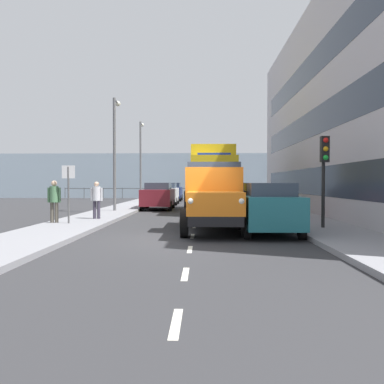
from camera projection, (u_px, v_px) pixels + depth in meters
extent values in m
plane|color=#2D2D30|center=(197.00, 213.00, 22.57)|extent=(80.00, 80.00, 0.00)
cube|color=gray|center=(281.00, 212.00, 22.44)|extent=(2.51, 39.23, 0.15)
cube|color=gray|center=(113.00, 212.00, 22.69)|extent=(2.51, 39.23, 0.15)
cube|color=silver|center=(176.00, 323.00, 4.96)|extent=(0.12, 1.10, 0.01)
cube|color=silver|center=(185.00, 274.00, 7.62)|extent=(0.12, 1.10, 0.01)
cube|color=silver|center=(190.00, 249.00, 10.43)|extent=(0.12, 1.10, 0.01)
cube|color=silver|center=(192.00, 236.00, 13.01)|extent=(0.12, 1.10, 0.01)
cube|color=silver|center=(194.00, 226.00, 15.88)|extent=(0.12, 1.10, 0.01)
cube|color=silver|center=(196.00, 220.00, 18.71)|extent=(0.12, 1.10, 0.01)
cube|color=silver|center=(196.00, 215.00, 21.60)|extent=(0.12, 1.10, 0.01)
cube|color=silver|center=(197.00, 211.00, 24.24)|extent=(0.12, 1.10, 0.01)
cube|color=silver|center=(198.00, 209.00, 26.71)|extent=(0.12, 1.10, 0.01)
cube|color=silver|center=(198.00, 206.00, 29.30)|extent=(0.12, 1.10, 0.01)
cube|color=silver|center=(198.00, 204.00, 32.28)|extent=(0.12, 1.10, 0.01)
cube|color=silver|center=(199.00, 203.00, 34.54)|extent=(0.12, 1.10, 0.01)
cube|color=silver|center=(199.00, 201.00, 37.15)|extent=(0.12, 1.10, 0.01)
cube|color=silver|center=(199.00, 200.00, 39.62)|extent=(0.12, 1.10, 0.01)
cube|color=#B7B2B7|center=(383.00, 109.00, 21.36)|extent=(7.84, 27.53, 11.26)
cube|color=#2D3847|center=(309.00, 181.00, 21.55)|extent=(0.08, 23.40, 1.40)
cube|color=#2D3847|center=(309.00, 125.00, 21.48)|extent=(0.08, 23.40, 1.40)
cube|color=#2D3847|center=(309.00, 69.00, 21.41)|extent=(0.08, 23.40, 1.40)
cube|color=#8C9EAD|center=(200.00, 176.00, 45.11)|extent=(80.00, 0.80, 5.00)
cylinder|color=#4C5156|center=(336.00, 194.00, 41.19)|extent=(0.08, 0.08, 1.20)
cylinder|color=#4C5156|center=(316.00, 194.00, 41.24)|extent=(0.08, 0.08, 1.20)
cylinder|color=#4C5156|center=(297.00, 194.00, 41.30)|extent=(0.08, 0.08, 1.20)
cylinder|color=#4C5156|center=(277.00, 194.00, 41.35)|extent=(0.08, 0.08, 1.20)
cylinder|color=#4C5156|center=(258.00, 194.00, 41.40)|extent=(0.08, 0.08, 1.20)
cylinder|color=#4C5156|center=(238.00, 194.00, 41.45)|extent=(0.08, 0.08, 1.20)
cylinder|color=#4C5156|center=(219.00, 194.00, 41.51)|extent=(0.08, 0.08, 1.20)
cylinder|color=#4C5156|center=(199.00, 194.00, 41.56)|extent=(0.08, 0.08, 1.20)
cylinder|color=#4C5156|center=(180.00, 194.00, 41.61)|extent=(0.08, 0.08, 1.20)
cylinder|color=#4C5156|center=(161.00, 194.00, 41.66)|extent=(0.08, 0.08, 1.20)
cylinder|color=#4C5156|center=(142.00, 194.00, 41.71)|extent=(0.08, 0.08, 1.20)
cylinder|color=#4C5156|center=(122.00, 194.00, 41.77)|extent=(0.08, 0.08, 1.20)
cylinder|color=#4C5156|center=(103.00, 193.00, 41.82)|extent=(0.08, 0.08, 1.20)
cylinder|color=#4C5156|center=(84.00, 193.00, 41.87)|extent=(0.08, 0.08, 1.20)
cylinder|color=#4C5156|center=(65.00, 193.00, 41.92)|extent=(0.08, 0.08, 1.20)
cube|color=#4C5156|center=(199.00, 189.00, 41.55)|extent=(28.00, 0.08, 0.08)
cube|color=black|center=(213.00, 214.00, 14.39)|extent=(1.64, 5.60, 0.30)
cube|color=orange|center=(215.00, 203.00, 12.53)|extent=(1.72, 1.90, 0.70)
cube|color=silver|center=(216.00, 206.00, 11.64)|extent=(1.16, 0.08, 0.56)
sphere|color=white|center=(241.00, 201.00, 11.62)|extent=(0.20, 0.20, 0.20)
sphere|color=white|center=(191.00, 201.00, 11.66)|extent=(0.20, 0.20, 0.20)
cube|color=orange|center=(214.00, 184.00, 14.03)|extent=(1.93, 1.34, 1.15)
cube|color=#2D3847|center=(214.00, 171.00, 14.02)|extent=(1.78, 1.23, 0.56)
cube|color=#2D2319|center=(212.00, 206.00, 15.73)|extent=(2.10, 2.80, 0.16)
cube|color=black|center=(238.00, 198.00, 15.70)|extent=(0.08, 2.80, 0.56)
cube|color=black|center=(187.00, 198.00, 15.75)|extent=(0.08, 2.80, 0.56)
cylinder|color=black|center=(245.00, 223.00, 12.69)|extent=(0.24, 0.90, 0.90)
cylinder|color=black|center=(184.00, 223.00, 12.74)|extent=(0.24, 0.90, 0.90)
cylinder|color=black|center=(237.00, 215.00, 15.91)|extent=(0.24, 0.90, 0.90)
cylinder|color=black|center=(188.00, 215.00, 15.96)|extent=(0.24, 0.90, 0.90)
cube|color=gold|center=(214.00, 181.00, 21.19)|extent=(2.40, 2.21, 2.60)
cube|color=#2D3847|center=(214.00, 170.00, 21.18)|extent=(2.20, 2.04, 0.80)
cube|color=#1933B2|center=(214.00, 154.00, 21.16)|extent=(1.75, 0.20, 0.16)
cube|color=gold|center=(212.00, 172.00, 25.17)|extent=(2.50, 5.95, 3.00)
cube|color=black|center=(213.00, 200.00, 24.27)|extent=(2.00, 8.07, 0.36)
cylinder|color=black|center=(236.00, 206.00, 21.27)|extent=(0.28, 1.04, 1.04)
cylinder|color=black|center=(192.00, 205.00, 21.33)|extent=(0.28, 1.04, 1.04)
cylinder|color=black|center=(231.00, 202.00, 24.88)|extent=(0.28, 1.04, 1.04)
cylinder|color=black|center=(194.00, 202.00, 24.94)|extent=(0.28, 1.04, 1.04)
cylinder|color=black|center=(229.00, 201.00, 27.01)|extent=(0.28, 1.04, 1.04)
cylinder|color=black|center=(194.00, 201.00, 27.07)|extent=(0.28, 1.04, 1.04)
cube|color=#1E6670|center=(268.00, 210.00, 13.51)|extent=(1.75, 4.03, 1.00)
cube|color=#2D3847|center=(269.00, 189.00, 13.30)|extent=(1.43, 2.21, 0.42)
cylinder|color=black|center=(240.00, 222.00, 14.79)|extent=(0.18, 0.60, 0.60)
cylinder|color=black|center=(285.00, 222.00, 14.75)|extent=(0.18, 0.60, 0.60)
cylinder|color=black|center=(247.00, 230.00, 12.30)|extent=(0.18, 0.60, 0.60)
cylinder|color=black|center=(302.00, 230.00, 12.25)|extent=(0.18, 0.60, 0.60)
cube|color=#B21E1E|center=(249.00, 202.00, 19.05)|extent=(1.78, 4.42, 1.00)
cube|color=#2D3847|center=(249.00, 187.00, 18.84)|extent=(1.46, 2.43, 0.42)
cylinder|color=black|center=(229.00, 211.00, 20.46)|extent=(0.18, 0.60, 0.60)
cylinder|color=black|center=(262.00, 211.00, 20.41)|extent=(0.18, 0.60, 0.60)
cylinder|color=black|center=(233.00, 215.00, 17.72)|extent=(0.18, 0.60, 0.60)
cylinder|color=black|center=(272.00, 215.00, 17.67)|extent=(0.18, 0.60, 0.60)
cube|color=black|center=(239.00, 198.00, 24.50)|extent=(1.78, 3.87, 1.00)
cube|color=#2D3847|center=(239.00, 186.00, 24.28)|extent=(1.46, 2.13, 0.42)
cylinder|color=black|center=(224.00, 205.00, 25.73)|extent=(0.18, 0.60, 0.60)
cylinder|color=black|center=(250.00, 205.00, 25.69)|extent=(0.18, 0.60, 0.60)
cylinder|color=black|center=(226.00, 207.00, 23.33)|extent=(0.18, 0.60, 0.60)
cylinder|color=black|center=(255.00, 207.00, 23.29)|extent=(0.18, 0.60, 0.60)
cube|color=maroon|center=(158.00, 197.00, 25.84)|extent=(1.85, 4.16, 1.00)
cube|color=#2D3847|center=(159.00, 186.00, 26.02)|extent=(1.52, 2.29, 0.42)
cylinder|color=black|center=(170.00, 206.00, 24.54)|extent=(0.18, 0.60, 0.60)
cylinder|color=black|center=(142.00, 206.00, 24.59)|extent=(0.18, 0.60, 0.60)
cylinder|color=black|center=(173.00, 204.00, 27.12)|extent=(0.18, 0.60, 0.60)
cylinder|color=black|center=(147.00, 204.00, 27.17)|extent=(0.18, 0.60, 0.60)
cube|color=white|center=(166.00, 194.00, 31.65)|extent=(1.77, 4.00, 1.00)
cube|color=#2D3847|center=(167.00, 185.00, 31.83)|extent=(1.45, 2.20, 0.42)
cylinder|color=black|center=(176.00, 202.00, 30.40)|extent=(0.18, 0.60, 0.60)
cylinder|color=black|center=(154.00, 202.00, 30.45)|extent=(0.18, 0.60, 0.60)
cylinder|color=black|center=(178.00, 200.00, 32.88)|extent=(0.18, 0.60, 0.60)
cylinder|color=black|center=(157.00, 200.00, 32.92)|extent=(0.18, 0.60, 0.60)
cube|color=navy|center=(172.00, 192.00, 38.11)|extent=(1.70, 4.11, 1.00)
cube|color=#2D3847|center=(173.00, 185.00, 38.30)|extent=(1.40, 2.26, 0.42)
cylinder|color=black|center=(180.00, 198.00, 36.83)|extent=(0.18, 0.60, 0.60)
cylinder|color=black|center=(163.00, 198.00, 36.87)|extent=(0.18, 0.60, 0.60)
cylinder|color=black|center=(182.00, 197.00, 39.38)|extent=(0.18, 0.60, 0.60)
cylinder|color=black|center=(165.00, 197.00, 39.42)|extent=(0.18, 0.60, 0.60)
cylinder|color=#4C473D|center=(57.00, 212.00, 15.91)|extent=(0.14, 0.14, 0.81)
cylinder|color=#4C473D|center=(52.00, 212.00, 15.91)|extent=(0.14, 0.14, 0.81)
cylinder|color=#47724C|center=(54.00, 194.00, 15.89)|extent=(0.34, 0.34, 0.64)
cylinder|color=#47724C|center=(60.00, 195.00, 15.89)|extent=(0.09, 0.09, 0.59)
cylinder|color=#47724C|center=(49.00, 195.00, 15.90)|extent=(0.09, 0.09, 0.59)
sphere|color=tan|center=(54.00, 183.00, 15.88)|extent=(0.22, 0.22, 0.22)
cylinder|color=#383342|center=(99.00, 210.00, 17.66)|extent=(0.14, 0.14, 0.79)
cylinder|color=#383342|center=(95.00, 210.00, 17.66)|extent=(0.14, 0.14, 0.79)
cylinder|color=silver|center=(97.00, 194.00, 17.64)|extent=(0.34, 0.34, 0.62)
cylinder|color=silver|center=(102.00, 194.00, 17.64)|extent=(0.09, 0.09, 0.57)
cylinder|color=silver|center=(92.00, 194.00, 17.65)|extent=(0.09, 0.09, 0.57)
sphere|color=tan|center=(96.00, 184.00, 17.63)|extent=(0.21, 0.21, 0.21)
cylinder|color=black|center=(323.00, 182.00, 14.18)|extent=(0.12, 0.12, 3.20)
cube|color=black|center=(325.00, 149.00, 14.01)|extent=(0.28, 0.24, 0.90)
sphere|color=red|center=(326.00, 140.00, 13.89)|extent=(0.18, 0.18, 0.18)
sphere|color=orange|center=(326.00, 149.00, 13.89)|extent=(0.18, 0.18, 0.18)
sphere|color=green|center=(326.00, 158.00, 13.90)|extent=(0.18, 0.18, 0.18)
cylinder|color=#59595B|center=(114.00, 154.00, 22.80)|extent=(0.16, 0.16, 6.37)
cylinder|color=#59595B|center=(116.00, 101.00, 23.18)|extent=(0.10, 0.90, 0.10)
sphere|color=silver|center=(118.00, 104.00, 23.63)|extent=(0.32, 0.32, 0.32)
cylinder|color=#59595B|center=(141.00, 162.00, 33.96)|extent=(0.16, 0.16, 6.72)
cylinder|color=#59595B|center=(141.00, 124.00, 34.33)|extent=(0.10, 0.90, 0.10)
sphere|color=silver|center=(142.00, 125.00, 34.78)|extent=(0.32, 0.32, 0.32)
cylinder|color=#4C4C4C|center=(69.00, 195.00, 15.67)|extent=(0.07, 0.07, 2.20)
cube|color=silver|center=(68.00, 172.00, 15.65)|extent=(0.50, 0.04, 0.50)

